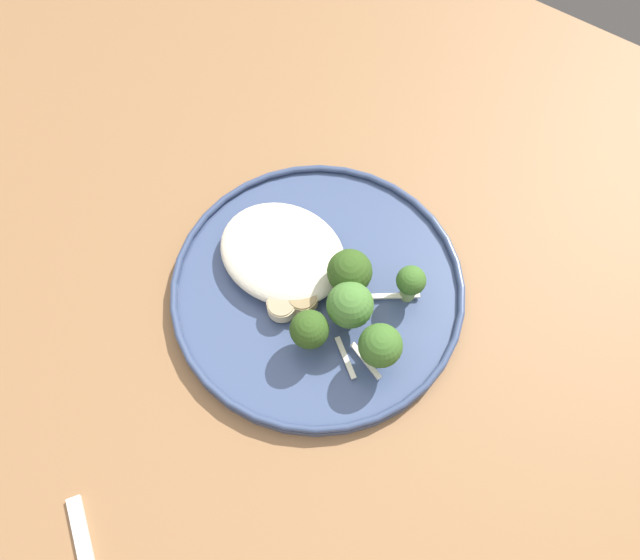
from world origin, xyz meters
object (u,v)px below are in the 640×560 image
broccoli_floret_left_leaning (309,330)px  seared_scallop_left_edge (302,299)px  dinner_plate (320,285)px  broccoli_floret_near_rim (380,346)px  broccoli_floret_beside_noodles (350,272)px  seared_scallop_rear_pale (268,272)px  broccoli_floret_right_tilted (350,306)px  seared_scallop_center_golden (287,245)px  seared_scallop_half_hidden (258,223)px  seared_scallop_tiny_bay (282,306)px  broccoli_floret_split_head (411,282)px  seared_scallop_tilted_round (313,266)px

broccoli_floret_left_leaning → seared_scallop_left_edge: bearing=-45.2°
dinner_plate → broccoli_floret_left_leaning: 0.07m
broccoli_floret_left_leaning → broccoli_floret_near_rim: size_ratio=0.88×
broccoli_floret_left_leaning → broccoli_floret_beside_noodles: broccoli_floret_beside_noodles is taller
seared_scallop_left_edge → seared_scallop_rear_pale: size_ratio=0.90×
broccoli_floret_beside_noodles → broccoli_floret_right_tilted: same height
seared_scallop_center_golden → broccoli_floret_near_rim: (-0.14, 0.05, 0.03)m
seared_scallop_left_edge → seared_scallop_center_golden: (0.05, -0.04, -0.00)m
seared_scallop_half_hidden → seared_scallop_tiny_bay: bearing=140.2°
broccoli_floret_split_head → broccoli_floret_left_leaning: bearing=62.3°
seared_scallop_tiny_bay → seared_scallop_center_golden: 0.07m
broccoli_floret_beside_noodles → broccoli_floret_split_head: 0.06m
broccoli_floret_beside_noodles → dinner_plate: bearing=21.7°
seared_scallop_tiny_bay → seared_scallop_rear_pale: 0.04m
broccoli_floret_beside_noodles → broccoli_floret_right_tilted: 0.03m
dinner_plate → seared_scallop_half_hidden: (0.09, -0.02, 0.01)m
seared_scallop_tiny_bay → broccoli_floret_left_leaning: bearing=164.4°
broccoli_floret_left_leaning → broccoli_floret_near_rim: broccoli_floret_near_rim is taller
seared_scallop_tiny_bay → seared_scallop_left_edge: same height
broccoli_floret_left_leaning → seared_scallop_tiny_bay: bearing=-15.6°
seared_scallop_tilted_round → broccoli_floret_left_leaning: bearing=122.5°
seared_scallop_rear_pale → broccoli_floret_near_rim: size_ratio=0.56×
seared_scallop_tiny_bay → broccoli_floret_split_head: (-0.09, -0.08, 0.02)m
seared_scallop_left_edge → broccoli_floret_left_leaning: bearing=134.8°
broccoli_floret_left_leaning → broccoli_floret_beside_noodles: 0.07m
seared_scallop_left_edge → seared_scallop_tilted_round: seared_scallop_tilted_round is taller
broccoli_floret_right_tilted → broccoli_floret_split_head: 0.07m
seared_scallop_tiny_bay → seared_scallop_tilted_round: bearing=-90.2°
dinner_plate → broccoli_floret_split_head: size_ratio=6.24×
seared_scallop_tilted_round → broccoli_floret_left_leaning: size_ratio=0.64×
seared_scallop_center_golden → seared_scallop_tilted_round: 0.04m
seared_scallop_rear_pale → seared_scallop_left_edge: bearing=173.7°
dinner_plate → seared_scallop_rear_pale: size_ratio=8.73×
seared_scallop_tiny_bay → broccoli_floret_beside_noodles: 0.07m
seared_scallop_rear_pale → broccoli_floret_left_leaning: 0.08m
broccoli_floret_left_leaning → broccoli_floret_near_rim: (-0.06, -0.02, 0.01)m
broccoli_floret_right_tilted → broccoli_floret_split_head: broccoli_floret_right_tilted is taller
broccoli_floret_left_leaning → broccoli_floret_beside_noodles: size_ratio=0.84×
dinner_plate → seared_scallop_left_edge: (0.00, 0.03, 0.01)m
dinner_plate → seared_scallop_half_hidden: bearing=-11.1°
seared_scallop_center_golden → seared_scallop_tilted_round: bearing=171.3°
seared_scallop_left_edge → broccoli_floret_near_rim: size_ratio=0.51×
dinner_plate → seared_scallop_rear_pale: bearing=25.4°
seared_scallop_tiny_bay → broccoli_floret_near_rim: 0.11m
seared_scallop_tiny_bay → broccoli_floret_right_tilted: broccoli_floret_right_tilted is taller
seared_scallop_left_edge → broccoli_floret_near_rim: bearing=175.1°
seared_scallop_half_hidden → broccoli_floret_right_tilted: bearing=165.5°
seared_scallop_center_golden → dinner_plate: bearing=165.1°
seared_scallop_left_edge → broccoli_floret_split_head: 0.10m
seared_scallop_tilted_round → broccoli_floret_near_rim: size_ratio=0.56×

